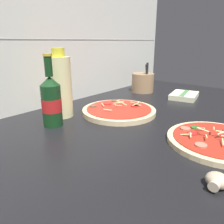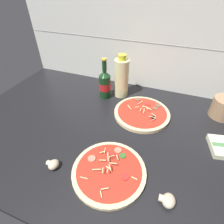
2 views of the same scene
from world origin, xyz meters
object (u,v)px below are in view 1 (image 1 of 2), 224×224
at_px(pizza_far, 119,111).
at_px(mushroom_right, 217,181).
at_px(utensil_crock, 143,83).
at_px(dish_towel, 184,96).
at_px(beer_bottle, 51,101).
at_px(pizza_near, 218,141).
at_px(oil_bottle, 61,86).

bearing_deg(pizza_far, mushroom_right, -119.32).
bearing_deg(utensil_crock, mushroom_right, -137.91).
bearing_deg(dish_towel, mushroom_right, -152.69).
distance_m(beer_bottle, utensil_crock, 0.63).
bearing_deg(pizza_near, mushroom_right, -165.31).
xyz_separation_m(oil_bottle, mushroom_right, (-0.08, -0.57, -0.10)).
xyz_separation_m(oil_bottle, dish_towel, (0.56, -0.24, -0.10)).
relative_size(pizza_far, dish_towel, 1.59).
relative_size(beer_bottle, dish_towel, 1.30).
xyz_separation_m(pizza_near, utensil_crock, (0.42, 0.51, 0.04)).
bearing_deg(dish_towel, pizza_far, 165.96).
relative_size(pizza_near, mushroom_right, 5.83).
bearing_deg(pizza_far, dish_towel, -14.04).
bearing_deg(mushroom_right, dish_towel, 27.31).
xyz_separation_m(pizza_far, utensil_crock, (0.38, 0.13, 0.04)).
height_order(beer_bottle, mushroom_right, beer_bottle).
relative_size(oil_bottle, dish_towel, 1.38).
bearing_deg(pizza_far, pizza_near, -95.40).
height_order(pizza_far, utensil_crock, utensil_crock).
bearing_deg(beer_bottle, mushroom_right, -89.71).
relative_size(pizza_far, beer_bottle, 1.22).
relative_size(pizza_near, beer_bottle, 1.17).
bearing_deg(utensil_crock, pizza_far, -160.65).
relative_size(pizza_near, utensil_crock, 1.70).
bearing_deg(mushroom_right, utensil_crock, 42.09).
relative_size(pizza_near, dish_towel, 1.52).
height_order(oil_bottle, mushroom_right, oil_bottle).
height_order(oil_bottle, utensil_crock, oil_bottle).
bearing_deg(beer_bottle, pizza_near, -65.87).
relative_size(mushroom_right, utensil_crock, 0.29).
height_order(mushroom_right, dish_towel, mushroom_right).
bearing_deg(dish_towel, oil_bottle, 156.61).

